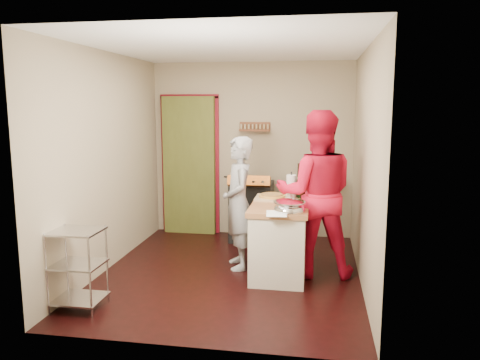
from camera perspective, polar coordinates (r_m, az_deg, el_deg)
name	(u,v)px	position (r m, az deg, el deg)	size (l,w,h in m)	color
floor	(230,273)	(5.66, -1.18, -11.25)	(3.50, 3.50, 0.00)	black
back_wall	(211,160)	(7.23, -3.57, 2.45)	(3.00, 0.44, 2.60)	gray
left_wall	(107,162)	(5.82, -15.92, 2.15)	(0.04, 3.50, 2.60)	gray
right_wall	(365,167)	(5.28, 14.98, 1.51)	(0.04, 3.50, 2.60)	gray
ceiling	(230,46)	(5.34, -1.28, 15.99)	(3.00, 3.50, 0.02)	white
stove	(252,210)	(6.87, 1.41, -3.66)	(0.60, 0.63, 1.00)	black
wire_shelving	(77,265)	(4.86, -19.21, -9.79)	(0.48, 0.40, 0.80)	silver
island	(280,236)	(5.54, 4.93, -6.85)	(0.66, 1.24, 1.15)	beige
person_stripe	(239,203)	(5.64, -0.18, -2.84)	(0.58, 0.38, 1.60)	#ABABB0
person_red	(316,194)	(5.46, 9.24, -1.69)	(0.93, 0.73, 1.92)	red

